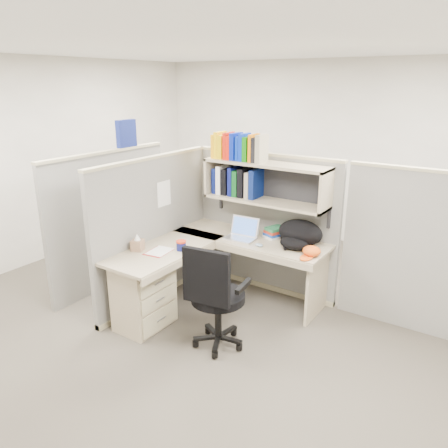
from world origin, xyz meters
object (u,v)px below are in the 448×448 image
Objects in this scene: snack_canister at (181,245)px; task_chair at (216,313)px; desk at (173,281)px; laptop at (240,229)px; backpack at (298,234)px.

task_chair is (0.66, -0.33, -0.41)m from snack_canister.
desk is 0.70m from task_chair.
laptop is 0.31× the size of task_chair.
task_chair reaches higher than snack_canister.
task_chair reaches higher than backpack.
snack_canister is (0.01, 0.14, 0.34)m from desk.
snack_canister is 0.10× the size of task_chair.
backpack is 0.45× the size of task_chair.
laptop is (0.34, 0.76, 0.41)m from desk.
backpack reaches higher than desk.
task_chair is (-0.29, -1.07, -0.50)m from backpack.
desk is at bearing -92.74° from snack_canister.
desk is 1.67× the size of task_chair.
laptop is 0.64m from backpack.
task_chair is (0.67, -0.19, -0.07)m from desk.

